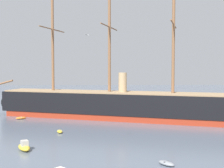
% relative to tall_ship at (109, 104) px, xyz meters
% --- Properties ---
extents(tall_ship, '(66.14, 28.09, 33.06)m').
position_rel_tall_ship_xyz_m(tall_ship, '(0.00, 0.00, 0.00)').
color(tall_ship, maroon).
rests_on(tall_ship, ground).
extents(dinghy_near_centre, '(2.34, 2.56, 0.57)m').
position_rel_tall_ship_xyz_m(dinghy_near_centre, '(6.02, -36.70, -3.31)').
color(dinghy_near_centre, gray).
rests_on(dinghy_near_centre, ground).
extents(motorboat_mid_left, '(3.12, 4.07, 1.58)m').
position_rel_tall_ship_xyz_m(motorboat_mid_left, '(-14.38, -28.48, -3.05)').
color(motorboat_mid_left, gold).
rests_on(motorboat_mid_left, ground).
extents(dinghy_alongside_bow, '(1.59, 2.44, 0.53)m').
position_rel_tall_ship_xyz_m(dinghy_alongside_bow, '(-10.47, -16.14, -3.33)').
color(dinghy_alongside_bow, gold).
rests_on(dinghy_alongside_bow, ground).
extents(dinghy_far_left, '(2.76, 2.21, 0.60)m').
position_rel_tall_ship_xyz_m(dinghy_far_left, '(-22.13, 0.04, -3.30)').
color(dinghy_far_left, orange).
rests_on(dinghy_far_left, ground).
extents(dinghy_distant_centre, '(2.87, 2.00, 0.62)m').
position_rel_tall_ship_xyz_m(dinghy_distant_centre, '(5.95, 9.39, -3.29)').
color(dinghy_distant_centre, orange).
rests_on(dinghy_distant_centre, ground).
extents(seagull_in_flight, '(0.80, 1.26, 0.14)m').
position_rel_tall_ship_xyz_m(seagull_in_flight, '(-4.29, -33.29, 13.69)').
color(seagull_in_flight, silver).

